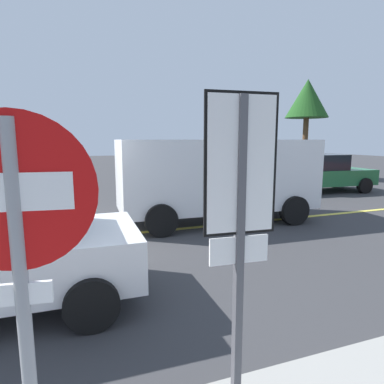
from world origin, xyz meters
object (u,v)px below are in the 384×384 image
Objects in this scene: speed_limit_sign at (240,202)px; car_green_approaching at (319,173)px; tree_left_verge at (307,100)px; white_van at (218,175)px; stop_sign at (20,266)px.

speed_limit_sign reaches higher than car_green_approaching.
tree_left_verge is (11.46, 13.63, 2.66)m from speed_limit_sign.
tree_left_verge is at bearing 40.57° from white_van.
speed_limit_sign is at bearing -130.06° from tree_left_verge.
stop_sign is 0.52× the size of car_green_approaching.
car_green_approaching is at bearing 27.54° from white_van.
white_van is 0.95× the size of tree_left_verge.
speed_limit_sign is 0.56× the size of car_green_approaching.
speed_limit_sign is 18.00m from tree_left_verge.
white_van is at bearing -152.46° from car_green_approaching.
stop_sign is 0.42× the size of tree_left_verge.
speed_limit_sign is at bearing -113.06° from white_van.
white_van is 1.17× the size of car_green_approaching.
tree_left_verge is (8.90, 7.62, 3.15)m from white_van.
speed_limit_sign reaches higher than white_van.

